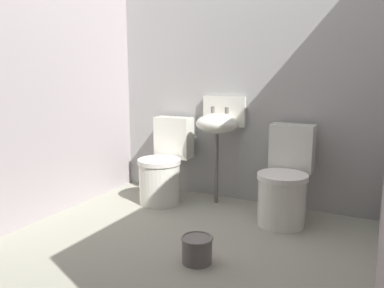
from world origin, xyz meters
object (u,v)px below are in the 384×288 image
bucket (197,249)px  sink (218,123)px  toilet_left (164,167)px  toilet_right (285,183)px

bucket → sink: bearing=107.1°
toilet_left → toilet_right: 1.15m
toilet_left → bucket: toilet_left is taller
sink → bucket: (0.35, -1.15, -0.66)m
toilet_left → sink: (0.47, 0.19, 0.43)m
toilet_right → toilet_left: bearing=-0.2°
toilet_left → sink: sink is taller
toilet_left → bucket: bearing=128.2°
toilet_right → bucket: bearing=71.1°
toilet_left → sink: bearing=-161.0°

